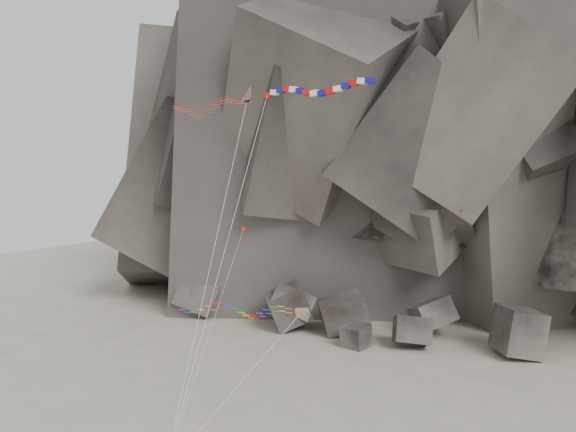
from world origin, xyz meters
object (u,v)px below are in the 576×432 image
at_px(delta_kite, 205,107).
at_px(pennant_kite, 227,279).
at_px(banner_kite, 314,91).
at_px(parafoil_kite, 236,309).

bearing_deg(delta_kite, pennant_kite, -31.62).
distance_m(banner_kite, parafoil_kite, 20.34).
bearing_deg(banner_kite, parafoil_kite, -152.68).
relative_size(banner_kite, parafoil_kite, 2.32).
xyz_separation_m(delta_kite, pennant_kite, (3.75, -2.44, -16.17)).
distance_m(delta_kite, banner_kite, 12.05).
height_order(parafoil_kite, pennant_kite, pennant_kite).
bearing_deg(pennant_kite, delta_kite, 122.63).
relative_size(delta_kite, parafoil_kite, 2.35).
xyz_separation_m(delta_kite, parafoil_kite, (5.27, -3.51, -18.57)).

